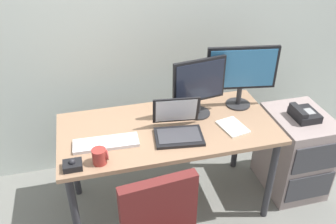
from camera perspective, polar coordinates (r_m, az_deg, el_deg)
name	(u,v)px	position (r m, az deg, el deg)	size (l,w,h in m)	color
ground_plane	(168,203)	(2.92, 0.00, -14.21)	(8.00, 8.00, 0.00)	slate
back_wall	(145,0)	(2.79, -3.73, 17.27)	(6.00, 0.10, 2.80)	silver
desk	(168,137)	(2.49, 0.00, -3.93)	(1.47, 0.70, 0.73)	#987356
file_cabinet	(294,152)	(3.03, 19.33, -6.00)	(0.42, 0.53, 0.67)	gray
desk_phone	(304,114)	(2.81, 20.69, -0.31)	(0.17, 0.20, 0.09)	black
monitor_main	(242,72)	(2.61, 11.60, 6.23)	(0.50, 0.18, 0.46)	#262628
monitor_side	(199,85)	(2.47, 4.95, 4.31)	(0.38, 0.18, 0.42)	#262628
keyboard	(106,143)	(2.31, -9.78, -4.82)	(0.41, 0.15, 0.03)	silver
laptop	(178,127)	(2.35, 1.57, -2.35)	(0.34, 0.32, 0.23)	black
trackball_mouse	(73,165)	(2.17, -14.86, -8.10)	(0.11, 0.09, 0.07)	black
coffee_mug	(100,156)	(2.16, -10.74, -6.90)	(0.09, 0.08, 0.10)	#9F302A
paper_notepad	(233,127)	(2.47, 10.20, -2.32)	(0.15, 0.21, 0.01)	white
cell_phone	(160,108)	(2.64, -1.20, 0.63)	(0.07, 0.14, 0.01)	black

